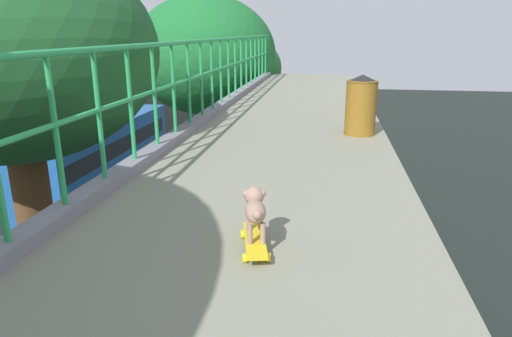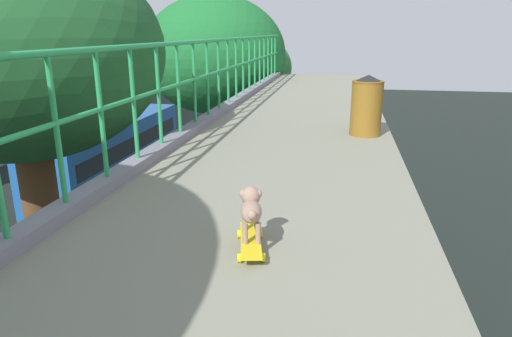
# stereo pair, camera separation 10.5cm
# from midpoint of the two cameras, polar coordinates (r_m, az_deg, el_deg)

# --- Properties ---
(city_bus) EXTENTS (2.56, 10.53, 3.30)m
(city_bus) POSITION_cam_midpoint_polar(r_m,az_deg,el_deg) (22.10, -17.50, 2.02)
(city_bus) COLOR #1D5195
(city_bus) RESTS_ON ground
(roadside_tree_mid) EXTENTS (3.86, 3.86, 8.44)m
(roadside_tree_mid) POSITION_cam_midpoint_polar(r_m,az_deg,el_deg) (6.97, -27.13, 11.72)
(roadside_tree_mid) COLOR #54371F
(roadside_tree_mid) RESTS_ON ground
(roadside_tree_far) EXTENTS (4.89, 4.89, 8.46)m
(roadside_tree_far) POSITION_cam_midpoint_polar(r_m,az_deg,el_deg) (16.14, -5.04, 13.80)
(roadside_tree_far) COLOR #493D32
(roadside_tree_far) RESTS_ON ground
(roadside_tree_farthest) EXTENTS (4.06, 4.06, 7.30)m
(roadside_tree_farthest) POSITION_cam_midpoint_polar(r_m,az_deg,el_deg) (18.70, -1.70, 12.20)
(roadside_tree_farthest) COLOR #4B3F1F
(roadside_tree_farthest) RESTS_ON ground
(toy_skateboard) EXTENTS (0.26, 0.56, 0.08)m
(toy_skateboard) POSITION_cam_midpoint_polar(r_m,az_deg,el_deg) (3.08, 0.30, -9.04)
(toy_skateboard) COLOR gold
(toy_skateboard) RESTS_ON overpass_deck
(small_dog) EXTENTS (0.21, 0.39, 0.31)m
(small_dog) POSITION_cam_midpoint_polar(r_m,az_deg,el_deg) (3.05, 0.36, -4.92)
(small_dog) COLOR #9E7B67
(small_dog) RESTS_ON toy_skateboard
(litter_bin) EXTENTS (0.44, 0.44, 0.84)m
(litter_bin) POSITION_cam_midpoint_polar(r_m,az_deg,el_deg) (6.53, 14.19, 7.77)
(litter_bin) COLOR brown
(litter_bin) RESTS_ON overpass_deck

